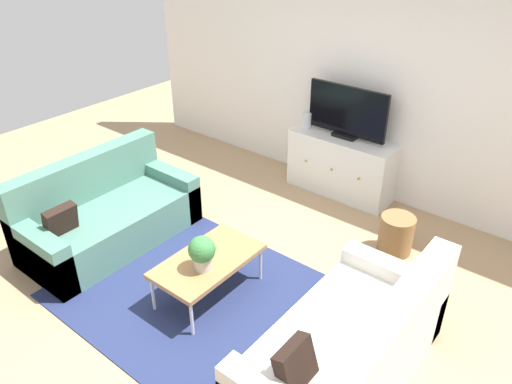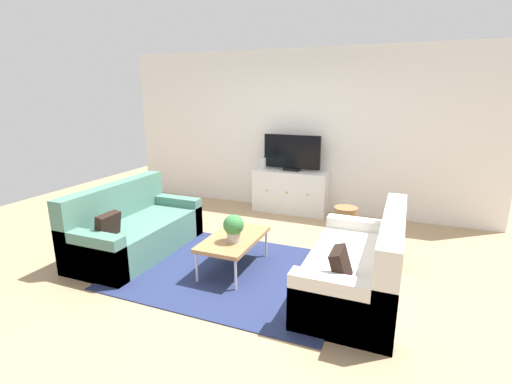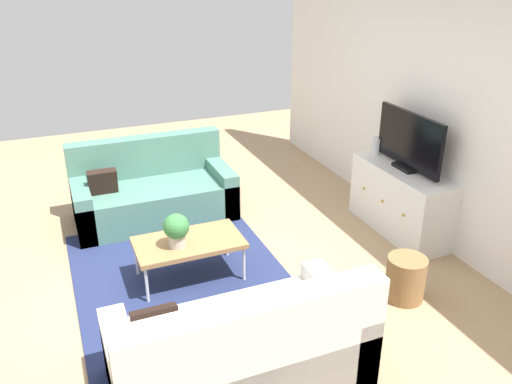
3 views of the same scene
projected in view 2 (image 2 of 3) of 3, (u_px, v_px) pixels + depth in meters
ground_plane at (237, 266)px, 4.42m from camera, size 10.00×10.00×0.00m
wall_back at (299, 132)px, 6.35m from camera, size 6.40×0.12×2.70m
area_rug at (232, 271)px, 4.28m from camera, size 2.50×1.90×0.01m
couch_left_side at (132, 230)px, 4.78m from camera, size 0.87×1.74×0.88m
couch_right_side at (363, 269)px, 3.72m from camera, size 0.87×1.74×0.88m
coffee_table at (234, 240)px, 4.26m from camera, size 0.54×0.97×0.40m
potted_plant at (234, 227)px, 4.08m from camera, size 0.23×0.23×0.31m
tv_console at (291, 191)px, 6.37m from camera, size 1.26×0.47×0.72m
flat_screen_tv at (292, 153)px, 6.22m from camera, size 0.97×0.16×0.60m
glass_vase at (263, 163)px, 6.44m from camera, size 0.11×0.11×0.19m
wicker_basket at (345, 220)px, 5.41m from camera, size 0.34×0.34×0.40m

